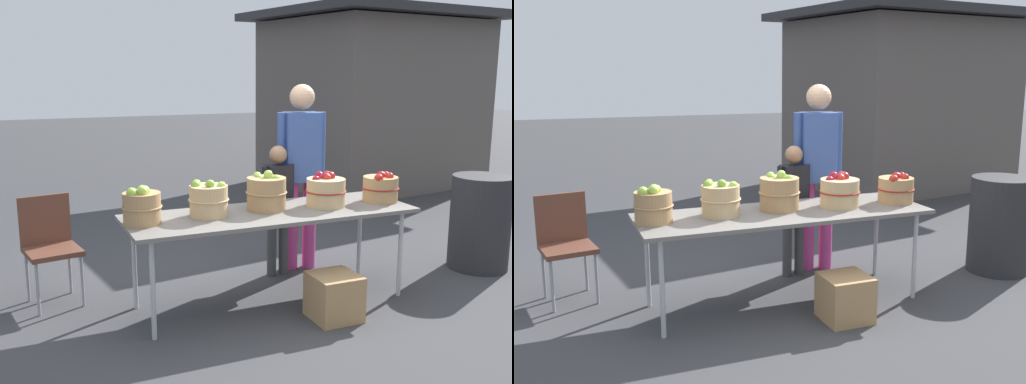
# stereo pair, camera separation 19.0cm
# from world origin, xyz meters

# --- Properties ---
(ground_plane) EXTENTS (40.00, 40.00, 0.00)m
(ground_plane) POSITION_xyz_m (0.00, 0.00, 0.00)
(ground_plane) COLOR #38383A
(market_table) EXTENTS (2.30, 0.76, 0.75)m
(market_table) POSITION_xyz_m (0.00, 0.00, 0.71)
(market_table) COLOR slate
(market_table) RESTS_ON ground
(apple_basket_green_0) EXTENTS (0.29, 0.29, 0.29)m
(apple_basket_green_0) POSITION_xyz_m (-1.01, 0.03, 0.88)
(apple_basket_green_0) COLOR #A87F51
(apple_basket_green_0) RESTS_ON market_table
(apple_basket_green_1) EXTENTS (0.31, 0.31, 0.29)m
(apple_basket_green_1) POSITION_xyz_m (-0.50, 0.05, 0.88)
(apple_basket_green_1) COLOR tan
(apple_basket_green_1) RESTS_ON market_table
(apple_basket_green_2) EXTENTS (0.33, 0.33, 0.32)m
(apple_basket_green_2) POSITION_xyz_m (-0.01, 0.08, 0.89)
(apple_basket_green_2) COLOR #A87F51
(apple_basket_green_2) RESTS_ON market_table
(apple_basket_red_0) EXTENTS (0.33, 0.33, 0.28)m
(apple_basket_red_0) POSITION_xyz_m (0.49, 0.01, 0.88)
(apple_basket_red_0) COLOR tan
(apple_basket_red_0) RESTS_ON market_table
(apple_basket_red_1) EXTENTS (0.31, 0.31, 0.26)m
(apple_basket_red_1) POSITION_xyz_m (1.00, -0.03, 0.87)
(apple_basket_red_1) COLOR #A87F51
(apple_basket_red_1) RESTS_ON market_table
(vendor_adult) EXTENTS (0.45, 0.28, 1.72)m
(vendor_adult) POSITION_xyz_m (0.60, 0.65, 1.01)
(vendor_adult) COLOR #CC3F8C
(vendor_adult) RESTS_ON ground
(child_customer) EXTENTS (0.31, 0.16, 1.19)m
(child_customer) POSITION_xyz_m (0.33, 0.56, 0.70)
(child_customer) COLOR #3F3F3F
(child_customer) RESTS_ON ground
(food_kiosk) EXTENTS (3.90, 3.40, 2.74)m
(food_kiosk) POSITION_xyz_m (3.70, 4.07, 1.38)
(food_kiosk) COLOR #59514C
(food_kiosk) RESTS_ON ground
(folding_chair) EXTENTS (0.46, 0.46, 0.86)m
(folding_chair) POSITION_xyz_m (-1.61, 0.71, 0.51)
(folding_chair) COLOR brown
(folding_chair) RESTS_ON ground
(trash_barrel) EXTENTS (0.55, 0.55, 0.88)m
(trash_barrel) POSITION_xyz_m (2.15, -0.01, 0.44)
(trash_barrel) COLOR #262628
(trash_barrel) RESTS_ON ground
(produce_crate) EXTENTS (0.35, 0.35, 0.35)m
(produce_crate) POSITION_xyz_m (0.30, -0.49, 0.17)
(produce_crate) COLOR #A87F51
(produce_crate) RESTS_ON ground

